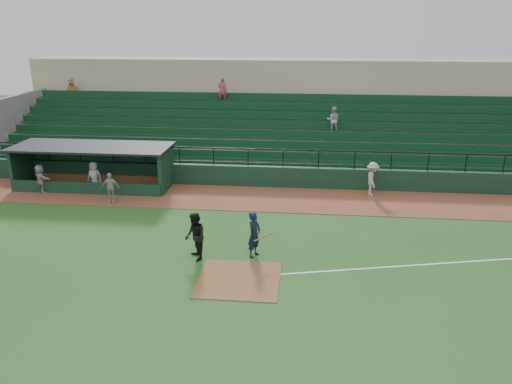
# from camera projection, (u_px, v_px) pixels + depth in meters

# --- Properties ---
(ground) EXTENTS (90.00, 90.00, 0.00)m
(ground) POSITION_uv_depth(u_px,v_px,m) (243.00, 267.00, 19.39)
(ground) COLOR #214F19
(ground) RESTS_ON ground
(warning_track) EXTENTS (40.00, 4.00, 0.03)m
(warning_track) POSITION_uv_depth(u_px,v_px,m) (262.00, 199.00, 26.92)
(warning_track) COLOR brown
(warning_track) RESTS_ON ground
(home_plate_dirt) EXTENTS (3.00, 3.00, 0.03)m
(home_plate_dirt) POSITION_uv_depth(u_px,v_px,m) (239.00, 279.00, 18.44)
(home_plate_dirt) COLOR brown
(home_plate_dirt) RESTS_ON ground
(foul_line) EXTENTS (17.49, 4.44, 0.01)m
(foul_line) POSITION_uv_depth(u_px,v_px,m) (448.00, 263.00, 19.73)
(foul_line) COLOR white
(foul_line) RESTS_ON ground
(stadium_structure) EXTENTS (38.00, 13.08, 6.40)m
(stadium_structure) POSITION_uv_depth(u_px,v_px,m) (273.00, 126.00, 34.16)
(stadium_structure) COLOR #10301D
(stadium_structure) RESTS_ON ground
(dugout) EXTENTS (8.90, 3.20, 2.42)m
(dugout) POSITION_uv_depth(u_px,v_px,m) (97.00, 162.00, 28.94)
(dugout) COLOR #10301D
(dugout) RESTS_ON ground
(batter_at_plate) EXTENTS (1.14, 0.82, 1.89)m
(batter_at_plate) POSITION_uv_depth(u_px,v_px,m) (254.00, 234.00, 20.04)
(batter_at_plate) COLOR black
(batter_at_plate) RESTS_ON ground
(umpire) EXTENTS (1.09, 1.18, 1.95)m
(umpire) POSITION_uv_depth(u_px,v_px,m) (195.00, 237.00, 19.76)
(umpire) COLOR black
(umpire) RESTS_ON ground
(runner) EXTENTS (0.69, 1.19, 1.84)m
(runner) POSITION_uv_depth(u_px,v_px,m) (372.00, 179.00, 27.16)
(runner) COLOR #ACA7A1
(runner) RESTS_ON warning_track
(dugout_player_a) EXTENTS (0.96, 0.46, 1.59)m
(dugout_player_a) POSITION_uv_depth(u_px,v_px,m) (110.00, 188.00, 26.12)
(dugout_player_a) COLOR #A9A49E
(dugout_player_a) RESTS_ON warning_track
(dugout_player_b) EXTENTS (0.90, 0.64, 1.73)m
(dugout_player_b) POSITION_uv_depth(u_px,v_px,m) (95.00, 177.00, 27.74)
(dugout_player_b) COLOR #9A9590
(dugout_player_b) RESTS_ON warning_track
(dugout_player_c) EXTENTS (1.48, 1.24, 1.60)m
(dugout_player_c) POSITION_uv_depth(u_px,v_px,m) (41.00, 179.00, 27.64)
(dugout_player_c) COLOR #ABA5A0
(dugout_player_c) RESTS_ON warning_track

